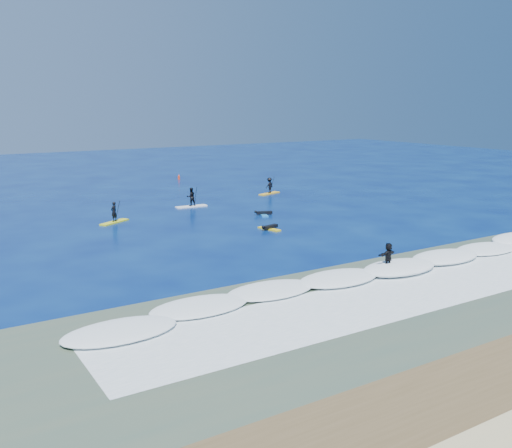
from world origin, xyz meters
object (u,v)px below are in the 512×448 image
prone_paddler_far (263,213)px  wave_surfer (388,257)px  prone_paddler_near (269,228)px  marker_buoy (179,177)px  sup_paddler_right (269,187)px  sup_paddler_left (114,215)px  sup_paddler_center (191,199)px

prone_paddler_far → wave_surfer: wave_surfer is taller
prone_paddler_far → prone_paddler_near: bearing=173.3°
marker_buoy → prone_paddler_near: bearing=-101.6°
sup_paddler_right → prone_paddler_near: bearing=-143.2°
prone_paddler_near → prone_paddler_far: 5.54m
sup_paddler_left → sup_paddler_center: 8.62m
wave_surfer → marker_buoy: (6.33, 41.64, -0.57)m
wave_surfer → marker_buoy: bearing=74.1°
sup_paddler_left → sup_paddler_center: (8.06, 3.05, 0.16)m
sup_paddler_center → wave_surfer: 23.92m
prone_paddler_far → wave_surfer: 17.57m
sup_paddler_left → prone_paddler_far: 12.05m
sup_paddler_left → prone_paddler_near: (8.90, -8.45, -0.45)m
sup_paddler_right → sup_paddler_left: bearing=177.3°
prone_paddler_far → marker_buoy: marker_buoy is taller
prone_paddler_near → wave_surfer: wave_surfer is taller
prone_paddler_near → sup_paddler_right: bearing=-46.1°
sup_paddler_left → sup_paddler_right: 18.96m
prone_paddler_far → marker_buoy: (3.39, 24.33, 0.14)m
prone_paddler_near → prone_paddler_far: bearing=-41.0°
marker_buoy → sup_paddler_right: bearing=-78.0°
sup_paddler_left → marker_buoy: size_ratio=4.19×
sup_paddler_right → prone_paddler_far: size_ratio=1.44×
prone_paddler_near → sup_paddler_left: bearing=33.6°
sup_paddler_center → prone_paddler_far: 7.48m
sup_paddler_right → wave_surfer: size_ratio=1.32×
prone_paddler_near → prone_paddler_far: size_ratio=1.02×
sup_paddler_center → wave_surfer: (0.50, -23.91, 0.10)m
wave_surfer → sup_paddler_left: bearing=105.1°
sup_paddler_left → marker_buoy: bearing=23.7°
sup_paddler_right → sup_paddler_center: bearing=174.3°
marker_buoy → sup_paddler_left: bearing=-125.6°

